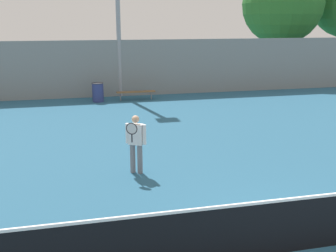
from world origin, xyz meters
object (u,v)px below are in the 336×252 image
object	(u,v)px
trash_bin	(98,92)
tree_green_tall	(283,4)
tennis_player	(136,141)
bench_courtside_near	(136,92)
tennis_net	(303,223)

from	to	relation	value
trash_bin	tree_green_tall	distance (m)	14.68
tree_green_tall	tennis_player	bearing A→B (deg)	-128.86
tennis_player	trash_bin	xyz separation A→B (m)	(-0.43, 10.04, -0.42)
tennis_player	bench_courtside_near	bearing A→B (deg)	111.01
tennis_net	trash_bin	xyz separation A→B (m)	(-2.74, 14.37, -0.05)
tennis_net	trash_bin	distance (m)	14.63
bench_courtside_near	tree_green_tall	world-z (taller)	tree_green_tall
tennis_player	trash_bin	distance (m)	10.05
tennis_net	tree_green_tall	xyz separation A→B (m)	(10.11, 19.76, 4.54)
bench_courtside_near	tennis_net	bearing A→B (deg)	-86.84
trash_bin	tree_green_tall	size ratio (longest dim) A/B	0.12
tennis_player	bench_courtside_near	size ratio (longest dim) A/B	0.79
tennis_net	tennis_player	distance (m)	4.93
bench_courtside_near	trash_bin	bearing A→B (deg)	-178.77
tennis_net	tennis_player	bearing A→B (deg)	118.02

